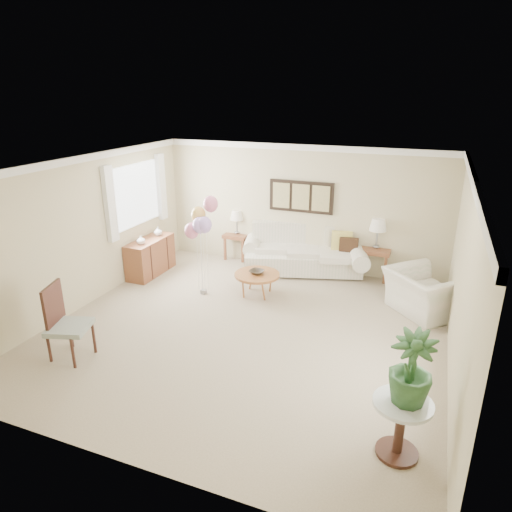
{
  "coord_description": "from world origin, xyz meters",
  "views": [
    {
      "loc": [
        2.52,
        -5.92,
        3.6
      ],
      "look_at": [
        -0.06,
        0.6,
        1.05
      ],
      "focal_mm": 32.0,
      "sensor_mm": 36.0,
      "label": 1
    }
  ],
  "objects_px": {
    "armchair": "(424,293)",
    "balloon_cluster": "(201,220)",
    "coffee_table": "(257,275)",
    "sofa": "(304,253)",
    "accent_chair": "(64,321)"
  },
  "relations": [
    {
      "from": "armchair",
      "to": "balloon_cluster",
      "type": "height_order",
      "value": "balloon_cluster"
    },
    {
      "from": "sofa",
      "to": "armchair",
      "type": "xyz_separation_m",
      "value": [
        2.42,
        -1.16,
        -0.01
      ]
    },
    {
      "from": "sofa",
      "to": "armchair",
      "type": "relative_size",
      "value": 2.53
    },
    {
      "from": "sofa",
      "to": "armchair",
      "type": "height_order",
      "value": "sofa"
    },
    {
      "from": "sofa",
      "to": "accent_chair",
      "type": "distance_m",
      "value": 4.99
    },
    {
      "from": "sofa",
      "to": "coffee_table",
      "type": "height_order",
      "value": "sofa"
    },
    {
      "from": "sofa",
      "to": "coffee_table",
      "type": "bearing_deg",
      "value": -107.45
    },
    {
      "from": "armchair",
      "to": "accent_chair",
      "type": "distance_m",
      "value": 5.71
    },
    {
      "from": "sofa",
      "to": "accent_chair",
      "type": "relative_size",
      "value": 2.66
    },
    {
      "from": "sofa",
      "to": "coffee_table",
      "type": "distance_m",
      "value": 1.59
    },
    {
      "from": "coffee_table",
      "to": "balloon_cluster",
      "type": "relative_size",
      "value": 0.45
    },
    {
      "from": "coffee_table",
      "to": "balloon_cluster",
      "type": "height_order",
      "value": "balloon_cluster"
    },
    {
      "from": "armchair",
      "to": "sofa",
      "type": "bearing_deg",
      "value": 20.36
    },
    {
      "from": "sofa",
      "to": "balloon_cluster",
      "type": "xyz_separation_m",
      "value": [
        -1.41,
        -1.86,
        1.05
      ]
    },
    {
      "from": "coffee_table",
      "to": "armchair",
      "type": "xyz_separation_m",
      "value": [
        2.9,
        0.36,
        -0.02
      ]
    }
  ]
}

